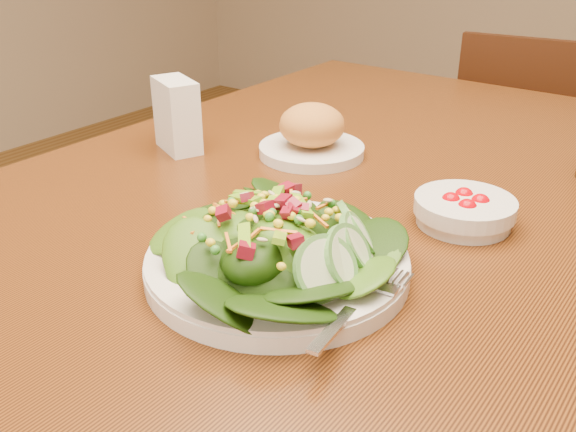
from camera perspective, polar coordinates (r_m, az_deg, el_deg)
The scene contains 6 objects.
dining_table at distance 0.98m, azimuth 3.79°, elevation -2.58°, with size 0.90×1.40×0.75m.
chair_far at distance 1.93m, azimuth 20.10°, elevation 3.69°, with size 0.43×0.43×0.83m.
salad_plate at distance 0.69m, azimuth -0.32°, elevation -3.12°, with size 0.29×0.29×0.08m.
bread_plate at distance 1.04m, azimuth 2.13°, elevation 7.23°, with size 0.17×0.17×0.09m.
tomato_bowl at distance 0.84m, azimuth 15.39°, elevation 0.49°, with size 0.13×0.13×0.04m.
napkin_holder at distance 1.07m, azimuth -9.86°, elevation 8.98°, with size 0.10×0.08×0.12m.
Camera 1 is at (0.46, -0.73, 1.12)m, focal length 40.00 mm.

